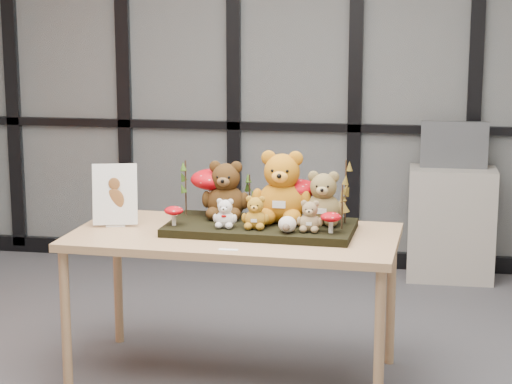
% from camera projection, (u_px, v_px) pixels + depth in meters
% --- Properties ---
extents(room_shell, '(5.00, 5.00, 5.00)m').
position_uv_depth(room_shell, '(227.00, 59.00, 4.35)').
color(room_shell, beige).
rests_on(room_shell, floor).
extents(glass_partition, '(4.90, 0.06, 2.78)m').
position_uv_depth(glass_partition, '(294.00, 77.00, 6.79)').
color(glass_partition, '#2D383F').
rests_on(glass_partition, floor).
extents(display_table, '(1.70, 0.91, 0.78)m').
position_uv_depth(display_table, '(234.00, 245.00, 4.76)').
color(display_table, tan).
rests_on(display_table, floor).
extents(diorama_tray, '(0.98, 0.52, 0.04)m').
position_uv_depth(diorama_tray, '(261.00, 228.00, 4.78)').
color(diorama_tray, black).
rests_on(diorama_tray, display_table).
extents(bear_pooh_yellow, '(0.33, 0.30, 0.41)m').
position_uv_depth(bear_pooh_yellow, '(282.00, 183.00, 4.79)').
color(bear_pooh_yellow, '#BA6F13').
rests_on(bear_pooh_yellow, diorama_tray).
extents(bear_brown_medium, '(0.27, 0.24, 0.33)m').
position_uv_depth(bear_brown_medium, '(226.00, 186.00, 4.89)').
color(bear_brown_medium, '#3F260F').
rests_on(bear_brown_medium, diorama_tray).
extents(bear_tan_back, '(0.24, 0.22, 0.30)m').
position_uv_depth(bear_tan_back, '(323.00, 195.00, 4.75)').
color(bear_tan_back, olive).
rests_on(bear_tan_back, diorama_tray).
extents(bear_small_yellow, '(0.15, 0.13, 0.18)m').
position_uv_depth(bear_small_yellow, '(255.00, 211.00, 4.66)').
color(bear_small_yellow, '#AC761D').
rests_on(bear_small_yellow, diorama_tray).
extents(bear_white_bow, '(0.13, 0.12, 0.16)m').
position_uv_depth(bear_white_bow, '(225.00, 212.00, 4.68)').
color(bear_white_bow, silver).
rests_on(bear_white_bow, diorama_tray).
extents(bear_beige_small, '(0.14, 0.13, 0.17)m').
position_uv_depth(bear_beige_small, '(310.00, 214.00, 4.60)').
color(bear_beige_small, '#967A52').
rests_on(bear_beige_small, diorama_tray).
extents(plush_cream_hedgehog, '(0.07, 0.07, 0.09)m').
position_uv_depth(plush_cream_hedgehog, '(287.00, 223.00, 4.59)').
color(plush_cream_hedgehog, silver).
rests_on(plush_cream_hedgehog, diorama_tray).
extents(mushroom_back_left, '(0.25, 0.25, 0.27)m').
position_uv_depth(mushroom_back_left, '(214.00, 189.00, 4.97)').
color(mushroom_back_left, '#A8050E').
rests_on(mushroom_back_left, diorama_tray).
extents(mushroom_back_right, '(0.21, 0.21, 0.23)m').
position_uv_depth(mushroom_back_right, '(298.00, 198.00, 4.85)').
color(mushroom_back_right, '#A8050E').
rests_on(mushroom_back_right, diorama_tray).
extents(mushroom_front_left, '(0.10, 0.10, 0.11)m').
position_uv_depth(mushroom_front_left, '(174.00, 215.00, 4.73)').
color(mushroom_front_left, '#A8050E').
rests_on(mushroom_front_left, diorama_tray).
extents(mushroom_front_right, '(0.10, 0.10, 0.11)m').
position_uv_depth(mushroom_front_right, '(331.00, 222.00, 4.57)').
color(mushroom_front_right, '#A8050E').
rests_on(mushroom_front_right, diorama_tray).
extents(sprig_green_far_left, '(0.05, 0.05, 0.30)m').
position_uv_depth(sprig_green_far_left, '(186.00, 188.00, 4.96)').
color(sprig_green_far_left, '#1C3A0D').
rests_on(sprig_green_far_left, diorama_tray).
extents(sprig_green_mid_left, '(0.05, 0.05, 0.27)m').
position_uv_depth(sprig_green_mid_left, '(214.00, 189.00, 4.98)').
color(sprig_green_mid_left, '#1C3A0D').
rests_on(sprig_green_mid_left, diorama_tray).
extents(sprig_dry_far_right, '(0.05, 0.05, 0.33)m').
position_uv_depth(sprig_dry_far_right, '(345.00, 192.00, 4.76)').
color(sprig_dry_far_right, brown).
rests_on(sprig_dry_far_right, diorama_tray).
extents(sprig_dry_mid_right, '(0.05, 0.05, 0.23)m').
position_uv_depth(sprig_dry_mid_right, '(342.00, 207.00, 4.65)').
color(sprig_dry_mid_right, brown).
rests_on(sprig_dry_mid_right, diorama_tray).
extents(sprig_green_centre, '(0.05, 0.05, 0.22)m').
position_uv_depth(sprig_green_centre, '(250.00, 195.00, 4.96)').
color(sprig_green_centre, '#1C3A0D').
rests_on(sprig_green_centre, diorama_tray).
extents(sign_holder, '(0.24, 0.12, 0.33)m').
position_uv_depth(sign_holder, '(115.00, 197.00, 4.88)').
color(sign_holder, silver).
rests_on(sign_holder, display_table).
extents(label_card, '(0.09, 0.03, 0.00)m').
position_uv_depth(label_card, '(228.00, 250.00, 4.42)').
color(label_card, white).
rests_on(label_card, display_table).
extents(cabinet, '(0.60, 0.35, 0.81)m').
position_uv_depth(cabinet, '(451.00, 224.00, 6.59)').
color(cabinet, '#A29C91').
rests_on(cabinet, floor).
extents(monitor, '(0.47, 0.05, 0.33)m').
position_uv_depth(monitor, '(454.00, 145.00, 6.50)').
color(monitor, '#505459').
rests_on(monitor, cabinet).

